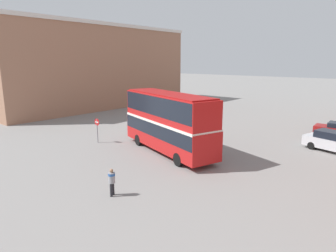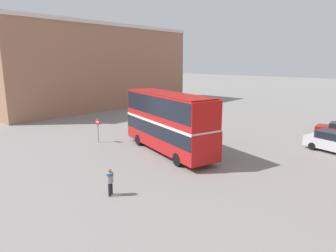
# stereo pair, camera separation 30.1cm
# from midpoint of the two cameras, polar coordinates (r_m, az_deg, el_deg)

# --- Properties ---
(ground_plane) EXTENTS (240.00, 240.00, 0.00)m
(ground_plane) POSITION_cam_midpoint_polar(r_m,az_deg,el_deg) (25.16, 0.64, -4.61)
(ground_plane) COLOR gray
(building_row_left) EXTENTS (9.72, 32.24, 12.74)m
(building_row_left) POSITION_cam_midpoint_polar(r_m,az_deg,el_deg) (50.06, -13.11, 10.96)
(building_row_left) COLOR #9E7056
(building_row_left) RESTS_ON ground_plane
(double_decker_bus) EXTENTS (10.49, 5.50, 4.83)m
(double_decker_bus) POSITION_cam_midpoint_polar(r_m,az_deg,el_deg) (24.05, 0.36, 1.34)
(double_decker_bus) COLOR red
(double_decker_bus) RESTS_ON ground_plane
(pedestrian_foreground) EXTENTS (0.51, 0.51, 1.57)m
(pedestrian_foreground) POSITION_cam_midpoint_polar(r_m,az_deg,el_deg) (17.01, -10.49, -9.92)
(pedestrian_foreground) COLOR #232328
(pedestrian_foreground) RESTS_ON ground_plane
(parked_car_kerb_near) EXTENTS (4.84, 2.79, 1.69)m
(parked_car_kerb_near) POSITION_cam_midpoint_polar(r_m,az_deg,el_deg) (27.95, 29.39, -2.72)
(parked_car_kerb_near) COLOR silver
(parked_car_kerb_near) RESTS_ON ground_plane
(parked_car_kerb_far) EXTENTS (4.42, 2.17, 1.54)m
(parked_car_kerb_far) POSITION_cam_midpoint_polar(r_m,az_deg,el_deg) (43.20, 2.40, 3.64)
(parked_car_kerb_far) COLOR silver
(parked_car_kerb_far) RESTS_ON ground_plane
(no_entry_sign) EXTENTS (0.64, 0.08, 2.24)m
(no_entry_sign) POSITION_cam_midpoint_polar(r_m,az_deg,el_deg) (27.81, -12.93, -0.05)
(no_entry_sign) COLOR gray
(no_entry_sign) RESTS_ON ground_plane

